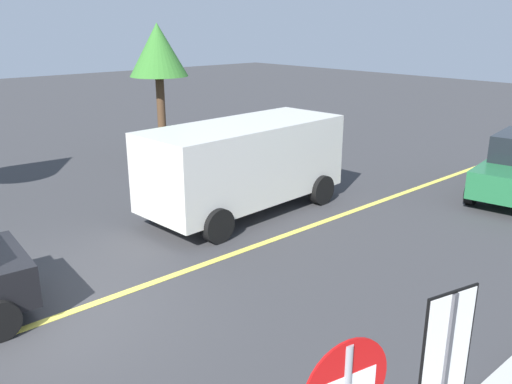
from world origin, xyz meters
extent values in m
plane|color=#38383A|center=(0.00, 0.00, 0.00)|extent=(80.00, 80.00, 0.00)
cube|color=#E0D14C|center=(3.00, 0.00, 0.01)|extent=(28.00, 0.16, 0.01)
cube|color=white|center=(1.23, -5.95, 2.02)|extent=(0.49, 0.14, 0.95)
cube|color=black|center=(1.23, -5.95, 2.02)|extent=(0.53, 0.14, 0.99)
cube|color=silver|center=(5.73, 1.81, 1.29)|extent=(5.32, 2.32, 1.82)
cube|color=black|center=(3.65, 1.68, 1.69)|extent=(0.28, 1.85, 0.80)
cylinder|color=black|center=(4.02, 0.70, 0.38)|extent=(0.77, 0.31, 0.76)
cylinder|color=black|center=(3.90, 2.70, 0.38)|extent=(0.77, 0.31, 0.76)
cylinder|color=black|center=(7.55, 0.93, 0.38)|extent=(0.77, 0.31, 0.76)
cylinder|color=black|center=(7.43, 2.92, 0.38)|extent=(0.77, 0.31, 0.76)
cylinder|color=black|center=(10.41, -1.67, 0.32)|extent=(0.67, 0.32, 0.64)
cylinder|color=black|center=(13.04, -1.22, 0.32)|extent=(0.67, 0.32, 0.64)
cylinder|color=#513823|center=(7.29, 8.04, 1.38)|extent=(0.28, 0.28, 2.75)
cone|color=#387A2D|center=(7.29, 8.04, 3.61)|extent=(1.94, 1.94, 1.72)
camera|label=1|loc=(-2.31, -7.65, 4.48)|focal=37.19mm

